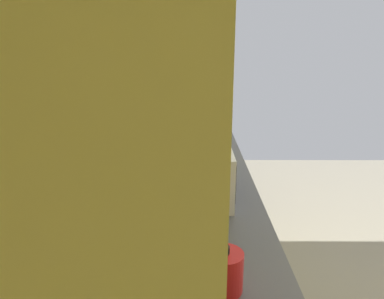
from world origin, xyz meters
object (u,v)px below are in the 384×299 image
(bowl, at_px, (207,150))
(kettle, at_px, (224,271))
(microwave, at_px, (194,171))
(oven_range, at_px, (195,166))

(bowl, relative_size, kettle, 1.01)
(microwave, height_order, kettle, microwave)
(oven_range, relative_size, kettle, 6.49)
(microwave, bearing_deg, kettle, -172.79)
(microwave, relative_size, bowl, 2.97)
(oven_range, height_order, kettle, oven_range)
(microwave, height_order, bowl, microwave)
(microwave, bearing_deg, oven_range, -0.25)
(oven_range, height_order, microwave, microwave)
(bowl, bearing_deg, kettle, 180.00)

